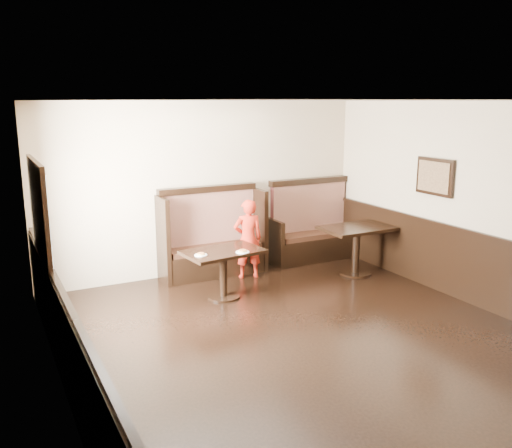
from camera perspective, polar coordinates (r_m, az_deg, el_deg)
ground at (r=6.35m, az=7.38°, el=-13.41°), size 7.00×7.00×0.00m
room_shell at (r=6.15m, az=3.74°, el=-7.42°), size 7.00×7.00×7.00m
booth_main at (r=8.89m, az=-4.68°, el=-1.99°), size 1.75×0.72×1.45m
booth_neighbor at (r=9.80m, az=5.90°, el=-0.90°), size 1.65×0.72×1.45m
table_main at (r=7.81m, az=-3.48°, el=-3.96°), size 1.19×0.82×0.71m
table_neighbor at (r=9.00m, az=10.53°, el=-1.54°), size 1.15×0.76×0.80m
child at (r=8.66m, az=-0.86°, el=-1.57°), size 0.52×0.40×1.28m
pizza_plate_left at (r=7.54m, az=-5.83°, el=-3.21°), size 0.18×0.18×0.03m
pizza_plate_right at (r=7.65m, az=-1.43°, el=-2.90°), size 0.20×0.20×0.04m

